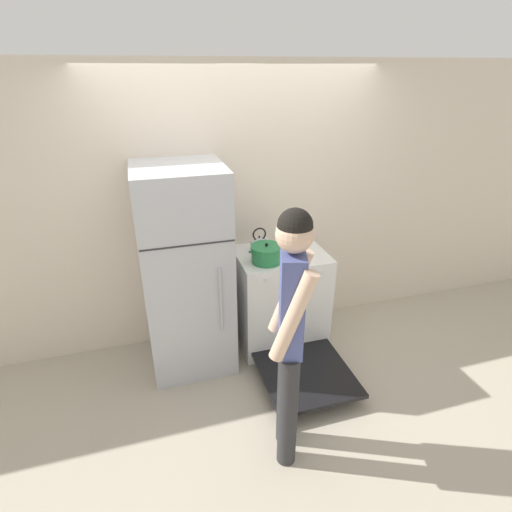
% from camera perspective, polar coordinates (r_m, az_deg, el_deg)
% --- Properties ---
extents(ground_plane, '(14.00, 14.00, 0.00)m').
position_cam_1_polar(ground_plane, '(4.29, -1.99, -9.79)').
color(ground_plane, '#B2A893').
extents(wall_back, '(10.00, 0.06, 2.55)m').
position_cam_1_polar(wall_back, '(3.73, -2.40, 6.66)').
color(wall_back, beige).
rests_on(wall_back, ground_plane).
extents(refrigerator, '(0.71, 0.74, 1.80)m').
position_cam_1_polar(refrigerator, '(3.44, -9.97, -2.22)').
color(refrigerator, '#B7BABF').
rests_on(refrigerator, ground_plane).
extents(stove_range, '(0.81, 1.39, 0.94)m').
position_cam_1_polar(stove_range, '(3.83, 3.63, -6.30)').
color(stove_range, white).
rests_on(stove_range, ground_plane).
extents(dutch_oven_pot, '(0.32, 0.27, 0.18)m').
position_cam_1_polar(dutch_oven_pot, '(3.44, 1.50, 0.32)').
color(dutch_oven_pot, '#237A42').
rests_on(dutch_oven_pot, stove_range).
extents(tea_kettle, '(0.21, 0.16, 0.22)m').
position_cam_1_polar(tea_kettle, '(3.67, 0.51, 1.81)').
color(tea_kettle, silver).
rests_on(tea_kettle, stove_range).
extents(utensil_jar, '(0.10, 0.10, 0.28)m').
position_cam_1_polar(utensil_jar, '(3.79, 5.87, 2.46)').
color(utensil_jar, silver).
rests_on(utensil_jar, stove_range).
extents(person, '(0.36, 0.42, 1.81)m').
position_cam_1_polar(person, '(2.48, 4.94, -10.47)').
color(person, '#2D2D30').
rests_on(person, ground_plane).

